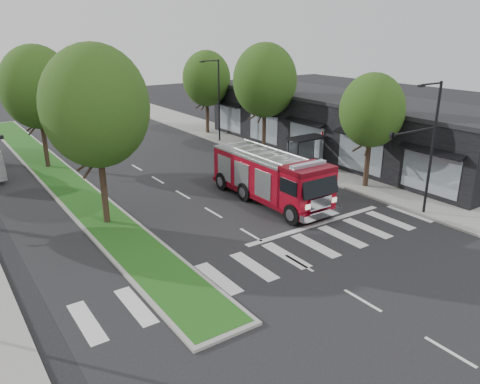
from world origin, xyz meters
name	(u,v)px	position (x,y,z in m)	size (l,w,h in m)	color
ground	(251,235)	(0.00, 0.00, 0.00)	(140.00, 140.00, 0.00)	black
sidewalk_right	(301,160)	(12.50, 10.00, 0.07)	(5.00, 80.00, 0.15)	gray
median	(55,173)	(-6.00, 18.00, 0.08)	(3.00, 50.00, 0.15)	gray
storefront_row	(340,126)	(17.00, 10.00, 2.50)	(8.00, 30.00, 5.00)	black
bus_shelter	(305,144)	(11.20, 8.15, 2.04)	(3.20, 1.60, 2.61)	black
tree_right_near	(372,111)	(11.50, 2.00, 5.51)	(4.40, 4.40, 8.05)	black
tree_right_mid	(265,80)	(11.50, 14.00, 6.49)	(5.60, 5.60, 9.72)	black
tree_right_far	(207,79)	(11.50, 24.00, 5.84)	(5.00, 5.00, 8.73)	black
tree_median_near	(96,107)	(-6.00, 6.00, 6.81)	(5.80, 5.80, 10.16)	black
tree_median_far	(37,87)	(-6.00, 20.00, 6.49)	(5.60, 5.60, 9.72)	black
streetlight_right_near	(424,142)	(9.61, -3.50, 4.67)	(4.08, 0.22, 8.00)	black
streetlight_right_far	(218,97)	(10.35, 20.00, 4.48)	(2.11, 0.20, 8.00)	black
fire_engine	(271,177)	(4.16, 3.62, 1.64)	(3.03, 9.87, 3.42)	#56040E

